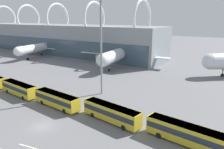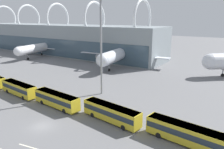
# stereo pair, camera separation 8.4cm
# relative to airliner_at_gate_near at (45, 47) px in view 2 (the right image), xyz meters

# --- Properties ---
(ground_plane) EXTENTS (440.00, 440.00, 0.00)m
(ground_plane) POSITION_rel_airliner_at_gate_near_xyz_m (62.12, -52.83, -4.76)
(ground_plane) COLOR slate
(terminal_building) EXTENTS (123.23, 22.34, 27.57)m
(terminal_building) POSITION_rel_airliner_at_gate_near_xyz_m (-0.85, 11.20, 3.54)
(terminal_building) COLOR gray
(terminal_building) RESTS_ON ground_plane
(airliner_at_gate_near) EXTENTS (36.75, 39.01, 14.46)m
(airliner_at_gate_near) POSITION_rel_airliner_at_gate_near_xyz_m (0.00, 0.00, 0.00)
(airliner_at_gate_near) COLOR white
(airliner_at_gate_near) RESTS_ON ground_plane
(airliner_at_gate_far) EXTENTS (40.11, 38.76, 14.62)m
(airliner_at_gate_far) POSITION_rel_airliner_at_gate_near_xyz_m (46.53, 1.93, 0.38)
(airliner_at_gate_far) COLOR silver
(airliner_at_gate_far) RESTS_ON ground_plane
(shuttle_bus_1) EXTENTS (13.05, 3.81, 3.25)m
(shuttle_bus_1) POSITION_rel_airliner_at_gate_near_xyz_m (43.25, -44.89, -2.84)
(shuttle_bus_1) COLOR gold
(shuttle_bus_1) RESTS_ON ground_plane
(shuttle_bus_2) EXTENTS (13.03, 3.68, 3.25)m
(shuttle_bus_2) POSITION_rel_airliner_at_gate_near_xyz_m (57.49, -44.94, -2.84)
(shuttle_bus_2) COLOR gold
(shuttle_bus_2) RESTS_ON ground_plane
(shuttle_bus_3) EXTENTS (13.09, 4.26, 3.25)m
(shuttle_bus_3) POSITION_rel_airliner_at_gate_near_xyz_m (71.73, -44.01, -2.84)
(shuttle_bus_3) COLOR gold
(shuttle_bus_3) RESTS_ON ground_plane
(shuttle_bus_4) EXTENTS (13.07, 4.02, 3.25)m
(shuttle_bus_4) POSITION_rel_airliner_at_gate_near_xyz_m (85.98, -43.99, -2.84)
(shuttle_bus_4) COLOR gold
(shuttle_bus_4) RESTS_ON ground_plane
(floodlight_mast) EXTENTS (2.33, 2.33, 24.83)m
(floodlight_mast) POSITION_rel_airliner_at_gate_near_xyz_m (60.71, -32.07, 11.56)
(floodlight_mast) COLOR gray
(floodlight_mast) RESTS_ON ground_plane
(lane_stripe_1) EXTENTS (6.28, 1.40, 0.01)m
(lane_stripe_1) POSITION_rel_airliner_at_gate_near_xyz_m (66.93, -58.32, -4.75)
(lane_stripe_1) COLOR silver
(lane_stripe_1) RESTS_ON ground_plane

